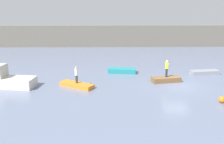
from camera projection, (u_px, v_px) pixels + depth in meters
The scene contains 10 objects.
ground_plane at pixel (177, 85), 25.71m from camera, with size 120.00×120.00×0.00m, color slate.
embankment_wall at pixel (145, 36), 47.87m from camera, with size 80.00×1.20×3.99m, color #666056.
motorboat at pixel (0, 79), 25.20m from camera, with size 6.44×2.84×2.20m.
rowboat_orange at pixel (77, 85), 25.20m from camera, with size 3.52×1.09×0.39m, color orange.
rowboat_teal at pixel (122, 71), 30.26m from camera, with size 3.22×1.23×0.55m, color teal.
rowboat_brown at pixel (166, 79), 26.81m from camera, with size 2.98×1.11×0.52m, color brown.
rowboat_grey at pixel (205, 72), 29.67m from camera, with size 3.24×1.05×0.45m, color gray.
person_hiviz_shirt at pixel (167, 68), 26.48m from camera, with size 0.32×0.32×1.80m.
person_white_shirt at pixel (76, 74), 24.91m from camera, with size 0.32×0.32×1.68m.
mooring_buoy at pixel (222, 99), 21.21m from camera, with size 0.56×0.56×0.56m, color orange.
Camera 1 is at (-6.86, -24.36, 8.01)m, focal length 41.24 mm.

